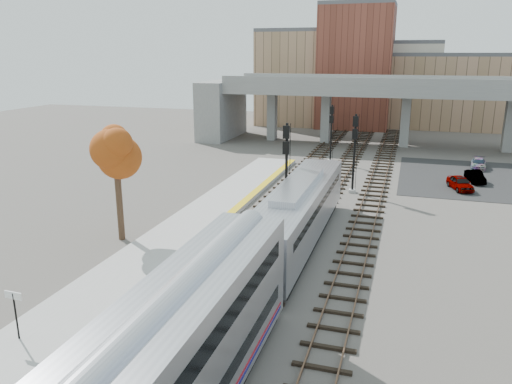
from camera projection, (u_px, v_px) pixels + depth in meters
The scene contains 16 objects.
ground at pixel (265, 269), 30.08m from camera, with size 160.00×160.00×0.00m, color #47423D.
platform at pixel (157, 252), 32.10m from camera, with size 4.50×60.00×0.35m, color #9E9E99.
yellow_strip at pixel (184, 253), 31.51m from camera, with size 0.70×60.00×0.01m, color yellow.
tracks at pixel (318, 209), 41.29m from camera, with size 10.70×95.00×0.25m.
overpass at pixel (391, 104), 68.51m from camera, with size 54.00×12.00×9.50m.
buildings_far at pixel (376, 80), 88.84m from camera, with size 43.00×21.00×20.60m.
parking_lot at pixel (469, 178), 51.84m from camera, with size 14.00×18.00×0.04m, color black.
locomotive at pixel (299, 212), 33.40m from camera, with size 3.02×19.05×4.10m.
signal_mast_near at pixel (286, 172), 38.09m from camera, with size 0.60×0.64×7.51m.
signal_mast_mid at pixel (354, 154), 45.46m from camera, with size 0.60×0.64×7.29m.
signal_mast_far at pixel (331, 135), 58.51m from camera, with size 0.60×0.64×6.76m.
station_sign at pixel (15, 305), 21.67m from camera, with size 0.90×0.08×2.27m.
tree at pixel (115, 149), 33.17m from camera, with size 3.60×3.60×8.58m.
car_a at pixel (460, 183), 47.19m from camera, with size 1.52×3.79×1.29m, color #99999E.
car_b at pixel (475, 177), 49.90m from camera, with size 1.22×3.50×1.15m, color #99999E.
car_c at pixel (478, 164), 55.86m from camera, with size 1.55×3.82×1.11m, color #99999E.
Camera 1 is at (7.68, -26.64, 12.56)m, focal length 35.00 mm.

